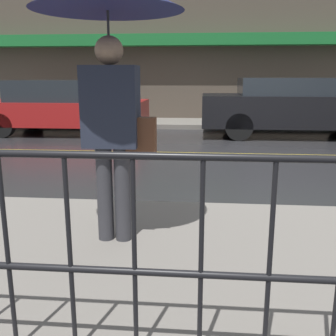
{
  "coord_description": "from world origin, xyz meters",
  "views": [
    {
      "loc": [
        -0.79,
        -7.72,
        1.52
      ],
      "look_at": [
        -1.18,
        -3.51,
        0.52
      ],
      "focal_mm": 42.0,
      "sensor_mm": 36.0,
      "label": 1
    }
  ],
  "objects": [
    {
      "name": "ground_plane",
      "position": [
        0.0,
        0.0,
        0.0
      ],
      "size": [
        80.0,
        80.0,
        0.0
      ],
      "primitive_type": "plane",
      "color": "#262628"
    },
    {
      "name": "pedestrian",
      "position": [
        -1.53,
        -4.59,
        1.87
      ],
      "size": [
        1.18,
        1.18,
        2.13
      ],
      "color": "#333338",
      "rests_on": "sidewalk_near"
    },
    {
      "name": "sidewalk_near",
      "position": [
        0.0,
        -4.9,
        0.07
      ],
      "size": [
        28.0,
        2.75,
        0.13
      ],
      "color": "slate",
      "rests_on": "ground_plane"
    },
    {
      "name": "car_red",
      "position": [
        -4.53,
        2.48,
        0.71
      ],
      "size": [
        4.25,
        1.94,
        1.4
      ],
      "color": "maroon",
      "rests_on": "ground_plane"
    },
    {
      "name": "car_black",
      "position": [
        1.44,
        2.48,
        0.76
      ],
      "size": [
        4.65,
        1.79,
        1.46
      ],
      "color": "black",
      "rests_on": "ground_plane"
    },
    {
      "name": "sidewalk_far",
      "position": [
        0.0,
        4.46,
        0.07
      ],
      "size": [
        28.0,
        1.87,
        0.13
      ],
      "color": "slate",
      "rests_on": "ground_plane"
    },
    {
      "name": "lane_marking",
      "position": [
        0.0,
        0.0,
        0.0
      ],
      "size": [
        25.2,
        0.12,
        0.01
      ],
      "color": "gold",
      "rests_on": "ground_plane"
    },
    {
      "name": "building_storefront",
      "position": [
        0.0,
        5.52,
        2.82
      ],
      "size": [
        28.0,
        0.85,
        5.66
      ],
      "color": "#4C4238",
      "rests_on": "ground_plane"
    }
  ]
}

